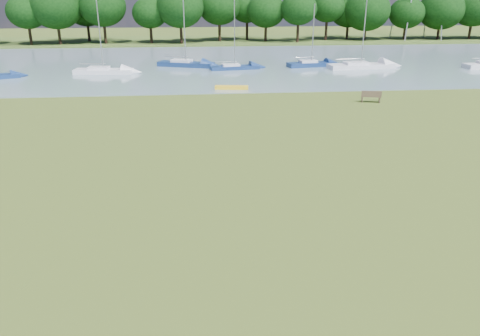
{
  "coord_description": "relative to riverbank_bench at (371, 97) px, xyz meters",
  "views": [
    {
      "loc": [
        -0.52,
        -21.58,
        9.06
      ],
      "look_at": [
        1.4,
        -2.0,
        1.61
      ],
      "focal_mm": 35.0,
      "sensor_mm": 36.0,
      "label": 1
    }
  ],
  "objects": [
    {
      "name": "sailboat_1",
      "position": [
        -25.81,
        17.66,
        -0.01
      ],
      "size": [
        6.89,
        2.64,
        8.42
      ],
      "rotation": [
        0.0,
        0.0,
        -0.11
      ],
      "color": "white",
      "rests_on": "river"
    },
    {
      "name": "sailboat_5",
      "position": [
        -10.27,
        19.24,
        -0.07
      ],
      "size": [
        6.2,
        2.55,
        8.19
      ],
      "rotation": [
        0.0,
        0.0,
        0.15
      ],
      "color": "navy",
      "rests_on": "river"
    },
    {
      "name": "far_bank",
      "position": [
        -14.69,
        54.86,
        -0.52
      ],
      "size": [
        220.0,
        20.0,
        0.4
      ],
      "primitive_type": "cube",
      "color": "#4C6626",
      "rests_on": "ground"
    },
    {
      "name": "kayak",
      "position": [
        -11.58,
        6.86,
        -0.31
      ],
      "size": [
        3.33,
        1.17,
        0.33
      ],
      "primitive_type": "cube",
      "rotation": [
        0.0,
        0.0,
        -0.13
      ],
      "color": "yellow",
      "rests_on": "river"
    },
    {
      "name": "sailboat_6",
      "position": [
        5.47,
        18.53,
        0.0
      ],
      "size": [
        8.4,
        3.02,
        9.05
      ],
      "rotation": [
        0.0,
        0.0,
        0.09
      ],
      "color": "white",
      "rests_on": "river"
    },
    {
      "name": "tree_line",
      "position": [
        -6.35,
        50.86,
        5.33
      ],
      "size": [
        158.32,
        8.13,
        9.84
      ],
      "color": "black",
      "rests_on": "far_bank"
    },
    {
      "name": "river",
      "position": [
        -14.69,
        24.86,
        -0.52
      ],
      "size": [
        220.0,
        40.0,
        0.1
      ],
      "primitive_type": "cube",
      "color": "gray",
      "rests_on": "ground"
    },
    {
      "name": "sailboat_4",
      "position": [
        -16.29,
        22.2,
        0.03
      ],
      "size": [
        7.37,
        4.41,
        8.04
      ],
      "rotation": [
        0.0,
        0.0,
        -0.37
      ],
      "color": "navy",
      "rests_on": "river"
    },
    {
      "name": "riverbank_bench",
      "position": [
        0.0,
        0.0,
        0.0
      ],
      "size": [
        1.77,
        0.95,
        1.04
      ],
      "rotation": [
        0.0,
        0.0,
        -0.27
      ],
      "color": "brown",
      "rests_on": "ground"
    },
    {
      "name": "sailboat_7",
      "position": [
        -0.3,
        20.54,
        0.01
      ],
      "size": [
        6.46,
        2.89,
        7.62
      ],
      "rotation": [
        0.0,
        0.0,
        0.19
      ],
      "color": "navy",
      "rests_on": "river"
    },
    {
      "name": "ground",
      "position": [
        -14.69,
        -17.14,
        -0.52
      ],
      "size": [
        220.0,
        220.0,
        0.0
      ],
      "primitive_type": "plane",
      "color": "#5B682D"
    }
  ]
}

